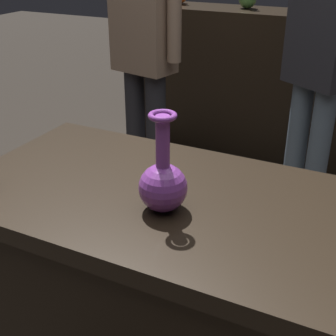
% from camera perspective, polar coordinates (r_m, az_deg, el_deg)
% --- Properties ---
extents(display_plinth, '(1.20, 0.64, 0.80)m').
position_cam_1_polar(display_plinth, '(1.50, 0.50, -16.61)').
color(display_plinth, black).
rests_on(display_plinth, ground_plane).
extents(back_display_shelf, '(2.60, 0.40, 0.99)m').
position_cam_1_polar(back_display_shelf, '(3.36, 17.38, 9.05)').
color(back_display_shelf, black).
rests_on(back_display_shelf, ground_plane).
extents(vase_centerpiece, '(0.12, 0.12, 0.26)m').
position_cam_1_polar(vase_centerpiece, '(1.17, -0.62, -1.75)').
color(vase_centerpiece, '#7A388E').
rests_on(vase_centerpiece, display_plinth).
extents(visitor_center_back, '(0.41, 0.32, 1.57)m').
position_cam_1_polar(visitor_center_back, '(2.41, 18.11, 12.93)').
color(visitor_center_back, slate).
rests_on(visitor_center_back, ground_plane).
extents(visitor_near_left, '(0.46, 0.24, 1.60)m').
position_cam_1_polar(visitor_near_left, '(2.50, -2.99, 15.07)').
color(visitor_near_left, '#232328').
rests_on(visitor_near_left, ground_plane).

